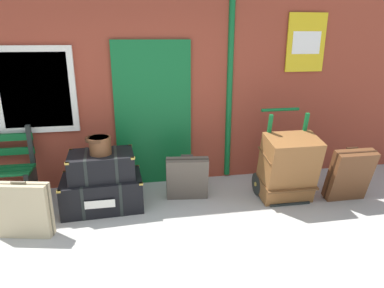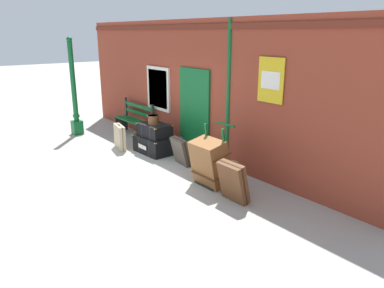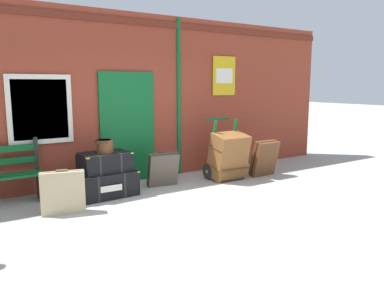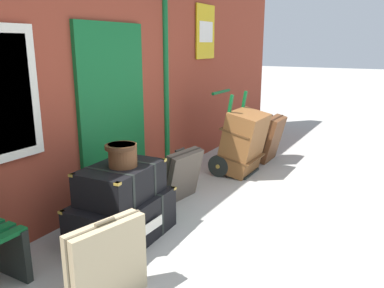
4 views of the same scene
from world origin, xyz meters
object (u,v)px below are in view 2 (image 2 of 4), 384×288
at_px(steamer_trunk_base, 154,144).
at_px(porters_trolley, 216,170).
at_px(suitcase_slate, 233,182).
at_px(suitcase_cream, 120,137).
at_px(lamp_post, 75,99).
at_px(platform_bench, 135,121).
at_px(steamer_trunk_middle, 155,130).
at_px(round_hatbox, 153,119).
at_px(large_brown_trunk, 210,162).
at_px(suitcase_beige, 181,151).

distance_m(steamer_trunk_base, porters_trolley, 2.43).
xyz_separation_m(suitcase_slate, suitcase_cream, (-4.06, -0.12, -0.06)).
xyz_separation_m(lamp_post, suitcase_slate, (6.16, 0.44, -0.68)).
bearing_deg(platform_bench, steamer_trunk_middle, -13.59).
bearing_deg(steamer_trunk_base, suitcase_cream, -146.73).
distance_m(lamp_post, round_hatbox, 3.05).
xyz_separation_m(large_brown_trunk, suitcase_cream, (-3.24, -0.28, -0.16)).
height_order(lamp_post, porters_trolley, lamp_post).
bearing_deg(round_hatbox, steamer_trunk_middle, 90.74).
xyz_separation_m(round_hatbox, suitcase_cream, (-0.83, -0.51, -0.55)).
xyz_separation_m(steamer_trunk_middle, suitcase_beige, (1.10, -0.01, -0.26)).
distance_m(platform_bench, suitcase_cream, 1.32).
relative_size(lamp_post, steamer_trunk_base, 2.68).
bearing_deg(large_brown_trunk, porters_trolley, 90.00).
bearing_deg(round_hatbox, suitcase_cream, -148.23).
height_order(large_brown_trunk, suitcase_beige, large_brown_trunk).
bearing_deg(steamer_trunk_base, steamer_trunk_middle, 29.83).
bearing_deg(large_brown_trunk, suitcase_slate, -10.67).
relative_size(platform_bench, large_brown_trunk, 1.68).
height_order(porters_trolley, large_brown_trunk, porters_trolley).
relative_size(round_hatbox, suitcase_slate, 0.41).
bearing_deg(steamer_trunk_middle, large_brown_trunk, -6.31).
relative_size(steamer_trunk_base, porters_trolley, 0.86).
xyz_separation_m(steamer_trunk_middle, large_brown_trunk, (2.41, -0.27, -0.11)).
relative_size(large_brown_trunk, suitcase_beige, 1.47).
bearing_deg(lamp_post, platform_bench, 46.84).
bearing_deg(suitcase_slate, suitcase_cream, -178.27).
distance_m(round_hatbox, porters_trolley, 2.49).
xyz_separation_m(round_hatbox, suitcase_slate, (3.23, -0.39, -0.49)).
distance_m(lamp_post, platform_bench, 1.85).
bearing_deg(steamer_trunk_base, suitcase_slate, -7.22).
distance_m(steamer_trunk_middle, suitcase_beige, 1.13).
distance_m(steamer_trunk_base, large_brown_trunk, 2.46).
relative_size(steamer_trunk_base, steamer_trunk_middle, 1.24).
relative_size(platform_bench, round_hatbox, 5.20).
bearing_deg(porters_trolley, large_brown_trunk, -90.00).
xyz_separation_m(platform_bench, round_hatbox, (1.73, -0.45, 0.42)).
bearing_deg(suitcase_cream, lamp_post, -171.42).
bearing_deg(suitcase_beige, suitcase_slate, -10.94).
bearing_deg(large_brown_trunk, round_hatbox, 174.37).
bearing_deg(suitcase_cream, suitcase_beige, 15.46).
distance_m(lamp_post, steamer_trunk_base, 3.15).
bearing_deg(round_hatbox, suitcase_beige, 1.04).
distance_m(round_hatbox, suitcase_cream, 1.12).
bearing_deg(steamer_trunk_middle, suitcase_beige, -0.47).
height_order(steamer_trunk_base, large_brown_trunk, large_brown_trunk).
relative_size(platform_bench, suitcase_slate, 2.11).
bearing_deg(suitcase_cream, suitcase_slate, 1.73).
xyz_separation_m(steamer_trunk_base, suitcase_cream, (-0.81, -0.53, 0.10)).
bearing_deg(round_hatbox, platform_bench, 165.52).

